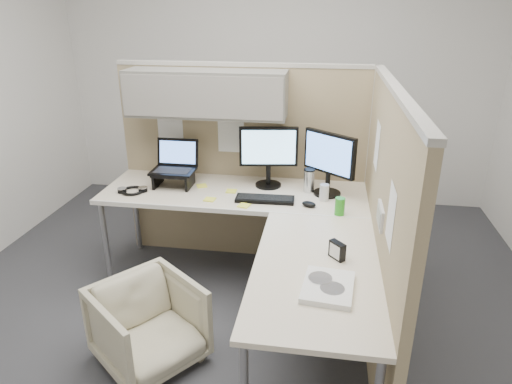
# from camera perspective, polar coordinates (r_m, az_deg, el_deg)

# --- Properties ---
(ground) EXTENTS (4.50, 4.50, 0.00)m
(ground) POSITION_cam_1_polar(r_m,az_deg,el_deg) (3.33, -2.45, -15.24)
(ground) COLOR #323337
(ground) RESTS_ON ground
(partition_back) EXTENTS (2.00, 0.36, 1.63)m
(partition_back) POSITION_cam_1_polar(r_m,az_deg,el_deg) (3.62, -3.57, 7.37)
(partition_back) COLOR tan
(partition_back) RESTS_ON ground
(partition_right) EXTENTS (0.07, 2.03, 1.63)m
(partition_right) POSITION_cam_1_polar(r_m,az_deg,el_deg) (2.81, 15.31, -3.97)
(partition_right) COLOR tan
(partition_right) RESTS_ON ground
(desk) EXTENTS (2.00, 1.98, 0.73)m
(desk) POSITION_cam_1_polar(r_m,az_deg,el_deg) (3.05, 0.10, -3.73)
(desk) COLOR beige
(desk) RESTS_ON ground
(office_chair) EXTENTS (0.75, 0.76, 0.57)m
(office_chair) POSITION_cam_1_polar(r_m,az_deg,el_deg) (2.89, -13.32, -15.51)
(office_chair) COLOR beige
(office_chair) RESTS_ON ground
(monitor_left) EXTENTS (0.44, 0.20, 0.47)m
(monitor_left) POSITION_cam_1_polar(r_m,az_deg,el_deg) (3.44, 1.58, 5.03)
(monitor_left) COLOR black
(monitor_left) RESTS_ON desk
(monitor_right) EXTENTS (0.37, 0.30, 0.47)m
(monitor_right) POSITION_cam_1_polar(r_m,az_deg,el_deg) (3.33, 9.12, 4.12)
(monitor_right) COLOR black
(monitor_right) RESTS_ON desk
(laptop_station) EXTENTS (0.33, 0.28, 0.34)m
(laptop_station) POSITION_cam_1_polar(r_m,az_deg,el_deg) (3.57, -10.17, 2.85)
(laptop_station) COLOR black
(laptop_station) RESTS_ON desk
(keyboard) EXTENTS (0.42, 0.15, 0.02)m
(keyboard) POSITION_cam_1_polar(r_m,az_deg,el_deg) (3.26, 1.12, -0.90)
(keyboard) COLOR black
(keyboard) RESTS_ON desk
(mouse) EXTENTS (0.12, 0.10, 0.04)m
(mouse) POSITION_cam_1_polar(r_m,az_deg,el_deg) (3.18, 6.63, -1.51)
(mouse) COLOR black
(mouse) RESTS_ON desk
(travel_mug) EXTENTS (0.08, 0.08, 0.18)m
(travel_mug) POSITION_cam_1_polar(r_m,az_deg,el_deg) (3.42, 6.65, 1.46)
(travel_mug) COLOR silver
(travel_mug) RESTS_ON desk
(soda_can_green) EXTENTS (0.07, 0.07, 0.12)m
(soda_can_green) POSITION_cam_1_polar(r_m,az_deg,el_deg) (3.08, 10.43, -1.79)
(soda_can_green) COLOR #268C1E
(soda_can_green) RESTS_ON desk
(soda_can_silver) EXTENTS (0.07, 0.07, 0.12)m
(soda_can_silver) POSITION_cam_1_polar(r_m,az_deg,el_deg) (3.29, 8.52, -0.06)
(soda_can_silver) COLOR silver
(soda_can_silver) RESTS_ON desk
(sticky_note_b) EXTENTS (0.09, 0.09, 0.01)m
(sticky_note_b) POSITION_cam_1_polar(r_m,az_deg,el_deg) (3.18, -1.51, -1.70)
(sticky_note_b) COLOR #EDEC3E
(sticky_note_b) RESTS_ON desk
(sticky_note_a) EXTENTS (0.08, 0.08, 0.01)m
(sticky_note_a) POSITION_cam_1_polar(r_m,az_deg,el_deg) (3.29, -5.81, -0.93)
(sticky_note_a) COLOR #EDEC3E
(sticky_note_a) RESTS_ON desk
(sticky_note_c) EXTENTS (0.10, 0.10, 0.01)m
(sticky_note_c) POSITION_cam_1_polar(r_m,az_deg,el_deg) (3.55, -6.79, 0.78)
(sticky_note_c) COLOR #EDEC3E
(sticky_note_c) RESTS_ON desk
(sticky_note_d) EXTENTS (0.08, 0.08, 0.01)m
(sticky_note_d) POSITION_cam_1_polar(r_m,az_deg,el_deg) (3.43, -3.10, 0.12)
(sticky_note_d) COLOR #EDEC3E
(sticky_note_d) RESTS_ON desk
(headphones) EXTENTS (0.21, 0.21, 0.03)m
(headphones) POSITION_cam_1_polar(r_m,az_deg,el_deg) (3.53, -15.17, 0.19)
(headphones) COLOR black
(headphones) RESTS_ON desk
(paper_stack) EXTENTS (0.27, 0.33, 0.03)m
(paper_stack) POSITION_cam_1_polar(r_m,az_deg,el_deg) (2.31, 8.98, -11.64)
(paper_stack) COLOR white
(paper_stack) RESTS_ON desk
(desk_clock) EXTENTS (0.10, 0.10, 0.10)m
(desk_clock) POSITION_cam_1_polar(r_m,az_deg,el_deg) (2.56, 10.10, -7.21)
(desk_clock) COLOR black
(desk_clock) RESTS_ON desk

